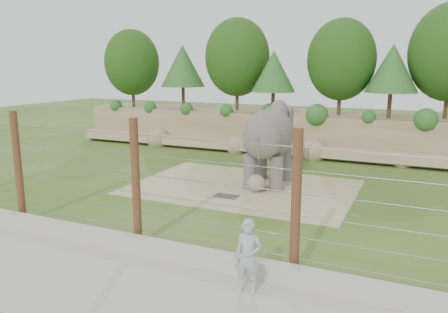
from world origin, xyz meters
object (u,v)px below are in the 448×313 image
at_px(zookeeper, 248,256).
at_px(barrier_fence, 136,183).
at_px(elephant, 269,145).
at_px(stone_ball, 256,183).

bearing_deg(zookeeper, barrier_fence, 160.33).
bearing_deg(elephant, zookeeper, -79.21).
distance_m(elephant, zookeeper, 10.32).
bearing_deg(stone_ball, zookeeper, -71.05).
height_order(elephant, stone_ball, elephant).
height_order(barrier_fence, zookeeper, barrier_fence).
distance_m(elephant, barrier_fence, 8.67).
relative_size(elephant, zookeeper, 2.46).
height_order(stone_ball, zookeeper, zookeeper).
bearing_deg(elephant, barrier_fence, -104.27).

